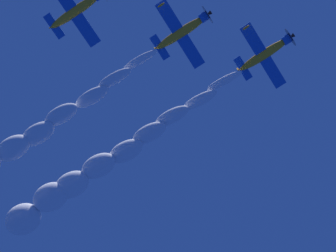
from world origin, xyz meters
TOP-DOWN VIEW (x-y plane):
  - airplane_lead at (-2.23, -3.56)m, footprint 9.79×8.80m
  - airplane_left_wingman at (5.63, -12.06)m, footprint 9.71×8.81m
  - airplane_right_wingman at (14.08, -22.95)m, footprint 9.79×8.81m
  - smoke_trail_lead at (-5.93, -33.25)m, footprint 7.80×38.96m

SIDE VIEW (x-z plane):
  - smoke_trail_lead at x=-5.93m, z-range 71.85..80.53m
  - airplane_left_wingman at x=5.63m, z-range 78.14..81.66m
  - airplane_right_wingman at x=14.08m, z-range 78.28..81.87m
  - airplane_lead at x=-2.23m, z-range 79.48..82.57m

